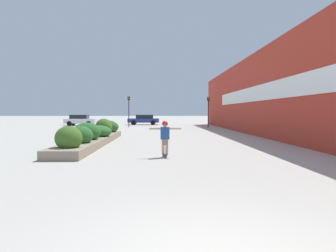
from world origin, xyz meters
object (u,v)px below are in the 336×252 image
at_px(skateboard, 165,156).
at_px(skateboarder, 165,134).
at_px(car_center_left, 261,120).
at_px(car_center_right, 80,120).
at_px(traffic_light_right, 208,107).
at_px(car_leftmost, 144,119).
at_px(traffic_light_left, 129,106).

distance_m(skateboard, skateboarder, 0.88).
xyz_separation_m(car_center_left, car_center_right, (-26.35, -3.07, 0.04)).
xyz_separation_m(skateboarder, traffic_light_right, (5.80, 24.92, 1.58)).
xyz_separation_m(car_leftmost, car_center_left, (17.71, 0.26, -0.04)).
bearing_deg(skateboard, car_center_right, 109.62).
bearing_deg(car_center_left, traffic_light_left, 110.81).
bearing_deg(skateboard, traffic_light_left, 97.98).
bearing_deg(traffic_light_left, car_center_left, 20.81).
xyz_separation_m(skateboard, traffic_light_left, (-4.12, 25.27, 2.51)).
distance_m(skateboarder, traffic_light_left, 25.66).
bearing_deg(skateboard, traffic_light_right, 75.64).
relative_size(traffic_light_left, traffic_light_right, 1.02).
xyz_separation_m(car_leftmost, traffic_light_right, (8.42, -7.39, 1.74)).
xyz_separation_m(car_leftmost, traffic_light_left, (-1.49, -7.04, 1.78)).
bearing_deg(traffic_light_right, car_center_right, 164.97).
distance_m(skateboard, car_center_right, 31.59).
relative_size(car_leftmost, traffic_light_right, 1.23).
bearing_deg(car_center_left, traffic_light_right, 129.46).
relative_size(skateboard, car_leftmost, 0.13).
bearing_deg(traffic_light_right, car_leftmost, 138.73).
relative_size(car_leftmost, car_center_left, 1.16).
distance_m(traffic_light_left, traffic_light_right, 9.92).
distance_m(car_center_left, traffic_light_left, 20.63).
bearing_deg(traffic_light_left, skateboard, -80.75).
height_order(skateboard, car_center_left, car_center_left).
height_order(traffic_light_left, traffic_light_right, traffic_light_left).
xyz_separation_m(car_center_left, traffic_light_right, (-9.29, -7.65, 1.78)).
bearing_deg(skateboarder, car_leftmost, 93.38).
distance_m(skateboarder, car_center_right, 31.58).
bearing_deg(skateboard, car_center_left, 63.87).
height_order(skateboard, traffic_light_left, traffic_light_left).
distance_m(car_center_right, traffic_light_right, 17.75).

